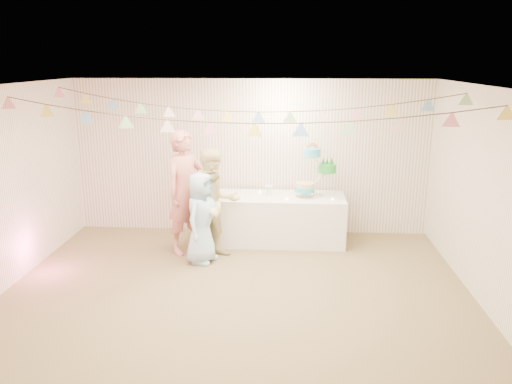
# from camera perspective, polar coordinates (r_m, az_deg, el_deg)

# --- Properties ---
(floor) EXTENTS (6.00, 6.00, 0.00)m
(floor) POSITION_cam_1_polar(r_m,az_deg,el_deg) (6.48, -2.28, -11.69)
(floor) COLOR brown
(floor) RESTS_ON ground
(ceiling) EXTENTS (6.00, 6.00, 0.00)m
(ceiling) POSITION_cam_1_polar(r_m,az_deg,el_deg) (5.80, -2.55, 11.91)
(ceiling) COLOR white
(ceiling) RESTS_ON ground
(back_wall) EXTENTS (6.00, 6.00, 0.00)m
(back_wall) POSITION_cam_1_polar(r_m,az_deg,el_deg) (8.44, -0.59, 3.98)
(back_wall) COLOR white
(back_wall) RESTS_ON ground
(front_wall) EXTENTS (6.00, 6.00, 0.00)m
(front_wall) POSITION_cam_1_polar(r_m,az_deg,el_deg) (3.69, -6.62, -10.97)
(front_wall) COLOR white
(front_wall) RESTS_ON ground
(right_wall) EXTENTS (5.00, 5.00, 0.00)m
(right_wall) POSITION_cam_1_polar(r_m,az_deg,el_deg) (6.43, 25.23, -0.97)
(right_wall) COLOR white
(right_wall) RESTS_ON ground
(table) EXTENTS (2.06, 0.83, 0.77)m
(table) POSITION_cam_1_polar(r_m,az_deg,el_deg) (8.15, 2.78, -3.08)
(table) COLOR white
(table) RESTS_ON floor
(cake_stand) EXTENTS (0.72, 0.42, 0.81)m
(cake_stand) POSITION_cam_1_polar(r_m,az_deg,el_deg) (8.00, 6.80, 2.19)
(cake_stand) COLOR silver
(cake_stand) RESTS_ON table
(cake_bottom) EXTENTS (0.31, 0.31, 0.15)m
(cake_bottom) POSITION_cam_1_polar(r_m,az_deg,el_deg) (8.01, 5.68, -0.09)
(cake_bottom) COLOR #28ADBB
(cake_bottom) RESTS_ON cake_stand
(cake_middle) EXTENTS (0.27, 0.27, 0.22)m
(cake_middle) POSITION_cam_1_polar(r_m,az_deg,el_deg) (8.11, 8.03, 1.98)
(cake_middle) COLOR green
(cake_middle) RESTS_ON cake_stand
(cake_top_tier) EXTENTS (0.25, 0.25, 0.19)m
(cake_top_tier) POSITION_cam_1_polar(r_m,az_deg,el_deg) (7.92, 6.43, 3.73)
(cake_top_tier) COLOR #42AED1
(cake_top_tier) RESTS_ON cake_stand
(platter) EXTENTS (0.32, 0.32, 0.02)m
(platter) POSITION_cam_1_polar(r_m,az_deg,el_deg) (8.02, -0.97, -0.59)
(platter) COLOR white
(platter) RESTS_ON table
(posy) EXTENTS (0.16, 0.16, 0.18)m
(posy) POSITION_cam_1_polar(r_m,az_deg,el_deg) (8.07, 1.44, 0.11)
(posy) COLOR white
(posy) RESTS_ON table
(person_adult_a) EXTENTS (0.78, 0.83, 1.90)m
(person_adult_a) POSITION_cam_1_polar(r_m,az_deg,el_deg) (7.64, -8.06, -0.01)
(person_adult_a) COLOR #C87268
(person_adult_a) RESTS_ON floor
(person_adult_b) EXTENTS (1.02, 0.97, 1.67)m
(person_adult_b) POSITION_cam_1_polar(r_m,az_deg,el_deg) (7.38, -4.76, -1.41)
(person_adult_b) COLOR beige
(person_adult_b) RESTS_ON floor
(person_child) EXTENTS (0.63, 0.77, 1.36)m
(person_child) POSITION_cam_1_polar(r_m,az_deg,el_deg) (7.29, -6.26, -2.95)
(person_child) COLOR #A6CBEB
(person_child) RESTS_ON floor
(bunting_back) EXTENTS (5.60, 1.10, 0.40)m
(bunting_back) POSITION_cam_1_polar(r_m,az_deg,el_deg) (6.91, -1.51, 10.33)
(bunting_back) COLOR pink
(bunting_back) RESTS_ON ceiling
(bunting_front) EXTENTS (5.60, 0.90, 0.36)m
(bunting_front) POSITION_cam_1_polar(r_m,az_deg,el_deg) (5.63, -2.74, 8.96)
(bunting_front) COLOR #72A5E5
(bunting_front) RESTS_ON ceiling
(tealight_0) EXTENTS (0.04, 0.04, 0.03)m
(tealight_0) POSITION_cam_1_polar(r_m,az_deg,el_deg) (7.94, -2.99, -0.54)
(tealight_0) COLOR #FFD88C
(tealight_0) RESTS_ON table
(tealight_1) EXTENTS (0.04, 0.04, 0.03)m
(tealight_1) POSITION_cam_1_polar(r_m,az_deg,el_deg) (8.22, 0.40, 0.02)
(tealight_1) COLOR #FFD88C
(tealight_1) RESTS_ON table
(tealight_2) EXTENTS (0.04, 0.04, 0.03)m
(tealight_2) POSITION_cam_1_polar(r_m,az_deg,el_deg) (7.82, 3.52, -0.79)
(tealight_2) COLOR #FFD88C
(tealight_2) RESTS_ON table
(tealight_3) EXTENTS (0.04, 0.04, 0.03)m
(tealight_3) POSITION_cam_1_polar(r_m,az_deg,el_deg) (8.25, 5.28, 0.01)
(tealight_3) COLOR #FFD88C
(tealight_3) RESTS_ON table
(tealight_4) EXTENTS (0.04, 0.04, 0.03)m
(tealight_4) POSITION_cam_1_polar(r_m,az_deg,el_deg) (7.89, 8.76, -0.80)
(tealight_4) COLOR #FFD88C
(tealight_4) RESTS_ON table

